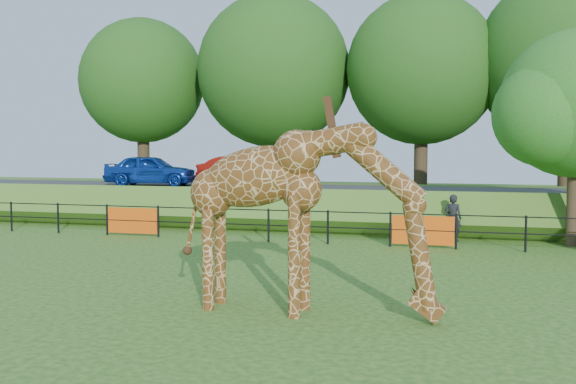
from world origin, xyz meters
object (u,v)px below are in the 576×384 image
object	(u,v)px
car_blue	(151,170)
giraffe	(307,219)
car_red	(243,171)
visitor	(453,218)

from	to	relation	value
car_blue	giraffe	bearing A→B (deg)	-152.02
car_blue	car_red	world-z (taller)	car_blue
giraffe	visitor	world-z (taller)	giraffe
giraffe	car_red	size ratio (longest dim) A/B	1.26
car_blue	visitor	distance (m)	13.79
giraffe	visitor	bearing A→B (deg)	79.35
giraffe	visitor	xyz separation A→B (m)	(2.46, 10.29, -1.01)
car_blue	car_red	xyz separation A→B (m)	(4.03, 0.87, -0.03)
car_blue	visitor	xyz separation A→B (m)	(13.11, -4.05, -1.32)
giraffe	car_blue	world-z (taller)	giraffe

